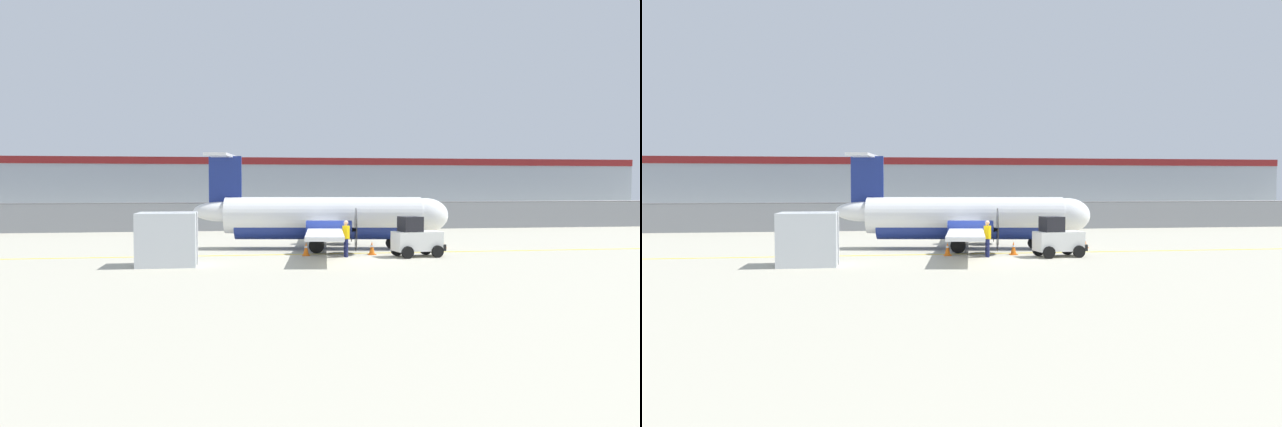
{
  "view_description": "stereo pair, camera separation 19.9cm",
  "coord_description": "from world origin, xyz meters",
  "views": [
    {
      "loc": [
        -5.06,
        -27.68,
        3.34
      ],
      "look_at": [
        -0.02,
        5.51,
        1.8
      ],
      "focal_mm": 35.0,
      "sensor_mm": 36.0,
      "label": 1
    },
    {
      "loc": [
        -4.86,
        -27.71,
        3.34
      ],
      "look_at": [
        -0.02,
        5.51,
        1.8
      ],
      "focal_mm": 35.0,
      "sensor_mm": 36.0,
      "label": 2
    }
  ],
  "objects": [
    {
      "name": "parked_car_0",
      "position": [
        -13.34,
        27.14,
        0.89
      ],
      "size": [
        4.34,
        2.3,
        1.58
      ],
      "rotation": [
        0.0,
        0.0,
        3.23
      ],
      "color": "black",
      "rests_on": "parking_lot_strip"
    },
    {
      "name": "parked_car_2",
      "position": [
        -0.79,
        26.63,
        0.89
      ],
      "size": [
        4.26,
        2.12,
        1.58
      ],
      "rotation": [
        0.0,
        0.0,
        3.18
      ],
      "color": "#19662D",
      "rests_on": "parking_lot_strip"
    },
    {
      "name": "parking_lot_strip",
      "position": [
        0.0,
        29.5,
        0.06
      ],
      "size": [
        98.0,
        17.0,
        0.12
      ],
      "color": "#38383A",
      "rests_on": "ground"
    },
    {
      "name": "commuter_airplane",
      "position": [
        0.21,
        4.48,
        1.6
      ],
      "size": [
        13.42,
        16.05,
        4.92
      ],
      "rotation": [
        0.0,
        0.0,
        -0.16
      ],
      "color": "white",
      "rests_on": "ground"
    },
    {
      "name": "baggage_tug",
      "position": [
        3.69,
        0.19,
        0.86
      ],
      "size": [
        2.46,
        1.66,
        1.88
      ],
      "rotation": [
        0.0,
        0.0,
        0.14
      ],
      "color": "silver",
      "rests_on": "ground"
    },
    {
      "name": "perimeter_fence",
      "position": [
        0.0,
        18.0,
        1.12
      ],
      "size": [
        98.0,
        0.1,
        2.1
      ],
      "color": "gray",
      "rests_on": "ground"
    },
    {
      "name": "cargo_container",
      "position": [
        -7.46,
        -1.33,
        1.1
      ],
      "size": [
        2.44,
        2.02,
        2.2
      ],
      "rotation": [
        0.0,
        0.0,
        -0.01
      ],
      "color": "silver",
      "rests_on": "ground"
    },
    {
      "name": "traffic_cone_far_left",
      "position": [
        6.32,
        3.95,
        0.31
      ],
      "size": [
        0.36,
        0.36,
        0.64
      ],
      "color": "orange",
      "rests_on": "ground"
    },
    {
      "name": "traffic_cone_near_left",
      "position": [
        -1.32,
        1.37,
        0.31
      ],
      "size": [
        0.36,
        0.36,
        0.64
      ],
      "color": "orange",
      "rests_on": "ground"
    },
    {
      "name": "parked_car_1",
      "position": [
        -7.16,
        26.39,
        0.89
      ],
      "size": [
        4.28,
        2.17,
        1.58
      ],
      "rotation": [
        0.0,
        0.0,
        -0.05
      ],
      "color": "navy",
      "rests_on": "parking_lot_strip"
    },
    {
      "name": "background_building",
      "position": [
        0.0,
        47.99,
        3.26
      ],
      "size": [
        91.0,
        8.1,
        6.5
      ],
      "color": "#A8B2BC",
      "rests_on": "ground"
    },
    {
      "name": "ground_plane",
      "position": [
        0.0,
        2.0,
        0.0
      ],
      "size": [
        140.0,
        140.0,
        0.01
      ],
      "color": "#B2AD99"
    },
    {
      "name": "parked_car_4",
      "position": [
        13.09,
        31.17,
        0.89
      ],
      "size": [
        4.34,
        2.31,
        1.58
      ],
      "rotation": [
        0.0,
        0.0,
        -0.09
      ],
      "color": "silver",
      "rests_on": "parking_lot_strip"
    },
    {
      "name": "ground_crew_worker",
      "position": [
        0.45,
        0.56,
        0.95
      ],
      "size": [
        0.35,
        0.54,
        1.7
      ],
      "rotation": [
        0.0,
        0.0,
        0.03
      ],
      "color": "#191E4C",
      "rests_on": "ground"
    },
    {
      "name": "traffic_cone_near_right",
      "position": [
        1.85,
        1.3,
        0.31
      ],
      "size": [
        0.36,
        0.36,
        0.64
      ],
      "color": "orange",
      "rests_on": "ground"
    },
    {
      "name": "parked_car_3",
      "position": [
        7.29,
        25.57,
        0.89
      ],
      "size": [
        4.21,
        2.02,
        1.58
      ],
      "rotation": [
        0.0,
        0.0,
        3.15
      ],
      "color": "navy",
      "rests_on": "parking_lot_strip"
    }
  ]
}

